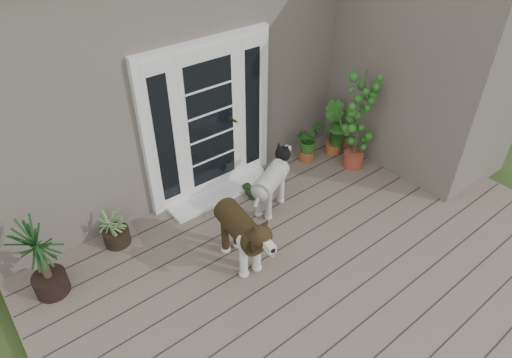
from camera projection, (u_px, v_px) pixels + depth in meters
deck at (335, 274)px, 5.11m from camera, size 6.20×4.60×0.12m
house_main at (146, 47)px, 6.89m from camera, size 7.40×4.00×3.10m
house_wing at (429, 63)px, 6.36m from camera, size 1.60×2.40×3.10m
door_unit at (209, 121)px, 5.71m from camera, size 1.90×0.14×2.15m
door_step at (222, 192)px, 6.21m from camera, size 1.60×0.40×0.05m
brindle_dog at (240, 236)px, 4.96m from camera, size 0.53×1.01×0.80m
white_dog at (271, 187)px, 5.76m from camera, size 0.92×0.69×0.71m
spider_plant at (114, 225)px, 5.27m from camera, size 0.70×0.70×0.57m
yucca at (41, 260)px, 4.54m from camera, size 0.88×0.88×0.98m
herb_a at (307, 145)px, 6.78m from camera, size 0.54×0.54×0.50m
herb_b at (335, 135)px, 6.91m from camera, size 0.56×0.56×0.63m
herb_c at (345, 129)px, 7.15m from camera, size 0.48×0.48×0.54m
sapling at (359, 119)px, 6.30m from camera, size 0.50×0.50×1.61m
clog_left at (250, 191)px, 6.18m from camera, size 0.20×0.35×0.10m
clog_right at (272, 175)px, 6.49m from camera, size 0.21×0.36×0.10m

